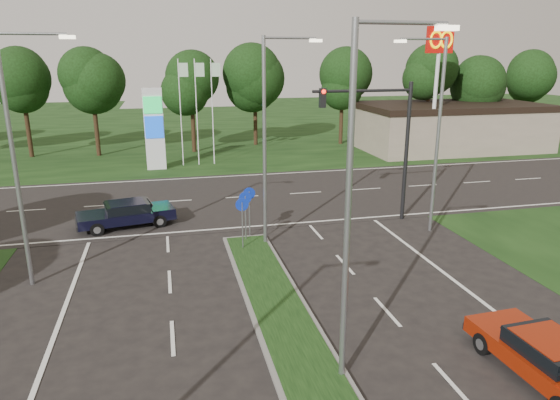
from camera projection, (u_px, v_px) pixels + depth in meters
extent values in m
cube|color=black|center=(192.00, 128.00, 58.83)|extent=(160.00, 50.00, 0.02)
cube|color=black|center=(225.00, 198.00, 29.85)|extent=(160.00, 12.00, 0.02)
cube|color=gray|center=(449.00, 127.00, 45.35)|extent=(16.00, 9.00, 4.00)
cylinder|color=gray|center=(348.00, 216.00, 11.94)|extent=(0.16, 0.16, 9.00)
cylinder|color=gray|center=(402.00, 23.00, 10.96)|extent=(2.20, 0.10, 0.10)
cube|color=#FFF2CC|center=(447.00, 28.00, 11.23)|extent=(0.50, 0.22, 0.12)
cylinder|color=gray|center=(264.00, 146.00, 21.29)|extent=(0.16, 0.16, 9.00)
cylinder|color=gray|center=(290.00, 38.00, 20.31)|extent=(2.20, 0.10, 0.10)
cube|color=#FFF2CC|center=(316.00, 41.00, 20.58)|extent=(0.50, 0.22, 0.12)
cylinder|color=gray|center=(15.00, 166.00, 17.38)|extent=(0.16, 0.16, 9.00)
cylinder|color=gray|center=(31.00, 34.00, 16.39)|extent=(2.20, 0.10, 0.10)
cube|color=#FFF2CC|center=(67.00, 37.00, 16.66)|extent=(0.50, 0.22, 0.12)
cylinder|color=gray|center=(438.00, 139.00, 23.09)|extent=(0.16, 0.16, 9.00)
cylinder|color=gray|center=(424.00, 39.00, 21.63)|extent=(2.20, 0.10, 0.10)
cube|color=#FFF2CC|center=(400.00, 41.00, 21.41)|extent=(0.50, 0.22, 0.12)
cylinder|color=black|center=(406.00, 153.00, 25.13)|extent=(0.20, 0.20, 7.00)
cylinder|color=black|center=(363.00, 91.00, 23.72)|extent=(5.00, 0.14, 0.14)
cube|color=black|center=(322.00, 98.00, 23.36)|extent=(0.28, 0.28, 0.90)
sphere|color=#FF190C|center=(324.00, 92.00, 23.11)|extent=(0.20, 0.20, 0.20)
cylinder|color=gray|center=(243.00, 227.00, 21.53)|extent=(0.06, 0.06, 2.20)
cylinder|color=#0C26A5|center=(242.00, 205.00, 21.25)|extent=(0.56, 0.04, 0.56)
cylinder|color=gray|center=(246.00, 219.00, 22.53)|extent=(0.06, 0.06, 2.20)
cylinder|color=#0C26A5|center=(245.00, 198.00, 22.25)|extent=(0.56, 0.04, 0.56)
cylinder|color=gray|center=(249.00, 214.00, 23.25)|extent=(0.06, 0.06, 2.20)
cylinder|color=#0C26A5|center=(249.00, 193.00, 22.97)|extent=(0.56, 0.04, 0.56)
cube|color=silver|center=(154.00, 130.00, 36.55)|extent=(1.40, 0.30, 6.00)
cube|color=#0CA53F|center=(153.00, 105.00, 35.88)|extent=(1.30, 0.08, 1.20)
cube|color=#0C3FBF|center=(154.00, 127.00, 36.33)|extent=(1.30, 0.08, 1.60)
cylinder|color=silver|center=(181.00, 114.00, 37.65)|extent=(0.08, 0.08, 8.00)
cube|color=#B2D8B2|center=(183.00, 70.00, 36.83)|extent=(0.70, 0.02, 1.00)
cylinder|color=silver|center=(197.00, 113.00, 37.91)|extent=(0.08, 0.08, 8.00)
cube|color=#B2D8B2|center=(200.00, 70.00, 37.10)|extent=(0.70, 0.02, 1.00)
cylinder|color=silver|center=(213.00, 113.00, 38.17)|extent=(0.08, 0.08, 8.00)
cube|color=#B2D8B2|center=(216.00, 70.00, 37.36)|extent=(0.70, 0.02, 1.00)
cylinder|color=silver|center=(435.00, 97.00, 39.89)|extent=(0.30, 0.30, 10.00)
cube|color=#BF0C07|center=(440.00, 40.00, 38.67)|extent=(2.20, 0.35, 2.00)
torus|color=#FFC600|center=(436.00, 40.00, 38.36)|extent=(1.06, 0.16, 1.06)
torus|color=#FFC600|center=(447.00, 40.00, 38.56)|extent=(1.06, 0.16, 1.06)
cylinder|color=black|center=(202.00, 126.00, 44.20)|extent=(0.36, 0.36, 4.40)
sphere|color=black|center=(200.00, 76.00, 43.00)|extent=(6.00, 6.00, 6.00)
sphere|color=black|center=(203.00, 64.00, 42.60)|extent=(4.80, 4.80, 4.80)
cube|color=maroon|center=(546.00, 360.00, 13.03)|extent=(2.04, 4.53, 0.45)
cube|color=black|center=(551.00, 347.00, 12.82)|extent=(1.64, 2.03, 0.42)
cube|color=maroon|center=(553.00, 340.00, 12.76)|extent=(1.54, 1.67, 0.04)
cylinder|color=black|center=(483.00, 344.00, 14.18)|extent=(0.23, 0.64, 0.63)
cylinder|color=black|center=(531.00, 335.00, 14.63)|extent=(0.23, 0.64, 0.63)
cube|color=black|center=(126.00, 215.00, 24.75)|extent=(4.87, 2.73, 0.47)
cube|color=black|center=(127.00, 207.00, 24.66)|extent=(2.29, 1.96, 0.44)
cube|color=black|center=(127.00, 202.00, 24.60)|extent=(1.91, 1.79, 0.04)
cylinder|color=black|center=(97.00, 230.00, 23.49)|extent=(0.67, 0.33, 0.65)
cylinder|color=black|center=(94.00, 219.00, 24.99)|extent=(0.67, 0.33, 0.65)
cylinder|color=black|center=(160.00, 221.00, 24.65)|extent=(0.67, 0.33, 0.65)
cylinder|color=black|center=(153.00, 212.00, 26.16)|extent=(0.67, 0.33, 0.65)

